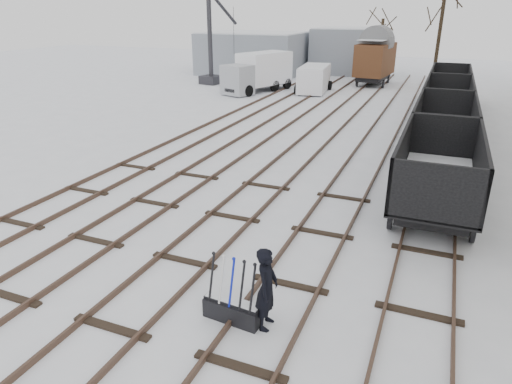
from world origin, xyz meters
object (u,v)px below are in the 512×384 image
at_px(panel_van, 314,78).
at_px(crane, 212,59).
at_px(freight_wagon_a, 437,182).
at_px(box_van_wagon, 375,58).
at_px(worker, 267,289).
at_px(ground_frame, 233,309).
at_px(lorry, 258,72).

height_order(panel_van, crane, crane).
height_order(freight_wagon_a, panel_van, freight_wagon_a).
relative_size(freight_wagon_a, crane, 0.77).
bearing_deg(box_van_wagon, worker, -78.74).
xyz_separation_m(worker, panel_van, (-7.11, 28.88, 0.15)).
height_order(ground_frame, box_van_wagon, box_van_wagon).
bearing_deg(panel_van, box_van_wagon, 49.30).
bearing_deg(panel_van, lorry, -166.28).
xyz_separation_m(freight_wagon_a, crane, (-19.78, 21.88, 1.19)).
height_order(freight_wagon_a, crane, crane).
relative_size(lorry, panel_van, 1.43).
height_order(ground_frame, worker, worker).
distance_m(worker, crane, 34.14).
bearing_deg(worker, freight_wagon_a, -26.73).
height_order(ground_frame, lorry, lorry).
bearing_deg(ground_frame, panel_van, 107.64).
bearing_deg(freight_wagon_a, crane, 132.11).
xyz_separation_m(lorry, crane, (-5.45, 2.39, 0.61)).
distance_m(lorry, crane, 5.98).
bearing_deg(freight_wagon_a, worker, -110.95).
distance_m(ground_frame, freight_wagon_a, 8.80).
height_order(worker, freight_wagon_a, freight_wagon_a).
relative_size(box_van_wagon, lorry, 0.76).
bearing_deg(lorry, worker, -47.88).
distance_m(worker, box_van_wagon, 34.74).
bearing_deg(lorry, panel_van, 39.91).
bearing_deg(crane, ground_frame, -51.19).
bearing_deg(crane, box_van_wagon, 30.30).
bearing_deg(freight_wagon_a, lorry, 126.30).
height_order(worker, crane, crane).
distance_m(ground_frame, crane, 33.90).
xyz_separation_m(ground_frame, crane, (-16.03, 29.81, 1.89)).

